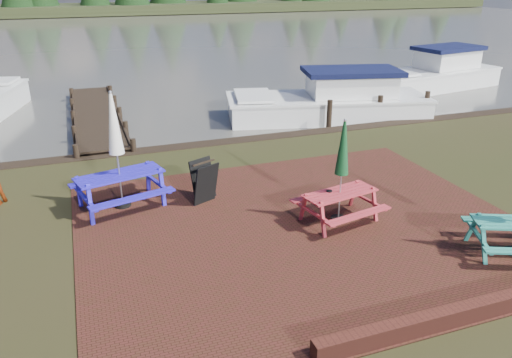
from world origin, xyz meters
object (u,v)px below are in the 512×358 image
Objects in this scene: picnic_table_blue at (119,169)px; boat_near at (332,103)px; chalkboard at (204,182)px; jetty at (97,115)px; boat_far at (436,75)px; picnic_table_red at (340,188)px.

picnic_table_blue is 0.33× the size of boat_near.
chalkboard is 8.59m from jetty.
picnic_table_blue is at bearing 109.80° from boat_far.
chalkboard is 0.11× the size of jetty.
picnic_table_blue reaches higher than picnic_table_red.
boat_far is at bearing 2.99° from jetty.
picnic_table_blue reaches higher than boat_near.
picnic_table_blue is at bearing -89.33° from jetty.
boat_near is 1.11× the size of boat_far.
picnic_table_red is 4.82m from picnic_table_blue.
picnic_table_blue is 2.69× the size of chalkboard.
jetty is 1.16× the size of boat_near.
picnic_table_red is at bearing 166.64° from boat_near.
chalkboard is at bearing 146.65° from boat_near.
jetty is at bearing 75.96° from picnic_table_blue.
boat_near is at bearing 52.05° from picnic_table_red.
boat_far is at bearing 9.71° from chalkboard.
chalkboard is 0.14× the size of boat_far.
boat_far is (15.54, 0.81, 0.32)m from jetty.
picnic_table_blue reaches higher than boat_far.
chalkboard is 8.84m from boat_near.
picnic_table_blue is 17.79m from boat_far.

